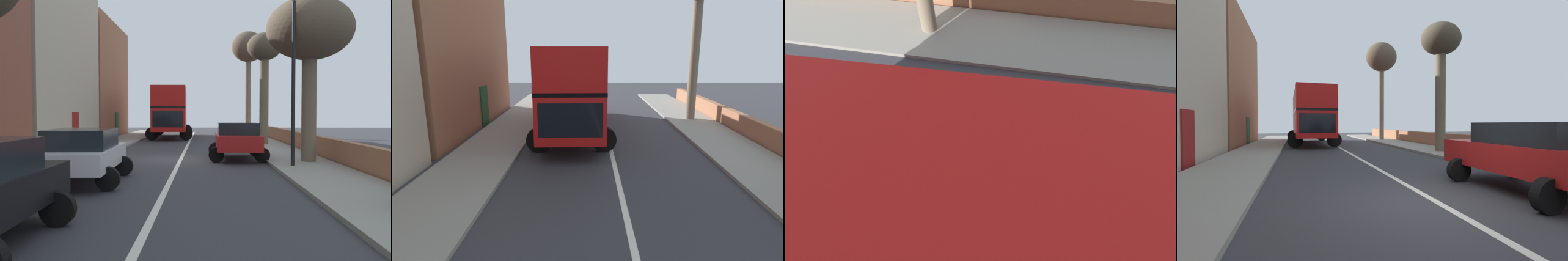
% 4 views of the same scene
% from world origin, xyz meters
% --- Properties ---
extents(ground_plane, '(84.00, 84.00, 0.00)m').
position_xyz_m(ground_plane, '(0.00, 0.00, 0.00)').
color(ground_plane, '#333338').
extents(road_centre_line, '(0.16, 54.00, 0.01)m').
position_xyz_m(road_centre_line, '(0.00, 0.00, 0.00)').
color(road_centre_line, silver).
rests_on(road_centre_line, ground).
extents(sidewalk_left, '(2.60, 60.00, 0.12)m').
position_xyz_m(sidewalk_left, '(-4.90, 0.00, 0.06)').
color(sidewalk_left, gray).
rests_on(sidewalk_left, ground).
extents(sidewalk_right, '(2.60, 60.00, 0.12)m').
position_xyz_m(sidewalk_right, '(4.90, 0.00, 0.06)').
color(sidewalk_right, gray).
rests_on(sidewalk_right, ground).
extents(boundary_wall_right, '(0.36, 54.00, 0.98)m').
position_xyz_m(boundary_wall_right, '(6.45, 0.00, 0.49)').
color(boundary_wall_right, '#9E6647').
rests_on(boundary_wall_right, ground).
extents(double_decker_bus, '(3.80, 10.69, 4.06)m').
position_xyz_m(double_decker_bus, '(-1.70, 16.83, 2.35)').
color(double_decker_bus, red).
rests_on(double_decker_bus, ground).
extents(parked_car_red_right_0, '(2.56, 4.43, 1.63)m').
position_xyz_m(parked_car_red_right_0, '(2.50, 0.09, 0.94)').
color(parked_car_red_right_0, '#AD1919').
rests_on(parked_car_red_right_0, ground).
extents(parked_car_white_left_3, '(2.65, 4.53, 1.59)m').
position_xyz_m(parked_car_white_left_3, '(-2.50, -6.50, 0.91)').
color(parked_car_white_left_3, silver).
rests_on(parked_car_white_left_3, ground).
extents(street_tree_right_1, '(2.90, 2.90, 9.09)m').
position_xyz_m(street_tree_right_1, '(4.94, 19.14, 7.56)').
color(street_tree_right_1, '#7A6B56').
rests_on(street_tree_right_1, sidewalk_right).
extents(street_tree_right_3, '(3.46, 3.46, 6.54)m').
position_xyz_m(street_tree_right_3, '(5.24, -1.64, 5.26)').
color(street_tree_right_3, brown).
rests_on(street_tree_right_3, sidewalk_right).
extents(street_tree_right_5, '(2.16, 2.16, 6.95)m').
position_xyz_m(street_tree_right_5, '(4.81, 8.11, 5.60)').
color(street_tree_right_5, brown).
rests_on(street_tree_right_5, sidewalk_right).
extents(lamppost_right, '(0.32, 0.32, 6.31)m').
position_xyz_m(lamppost_right, '(4.30, -3.11, 3.81)').
color(lamppost_right, black).
rests_on(lamppost_right, sidewalk_right).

